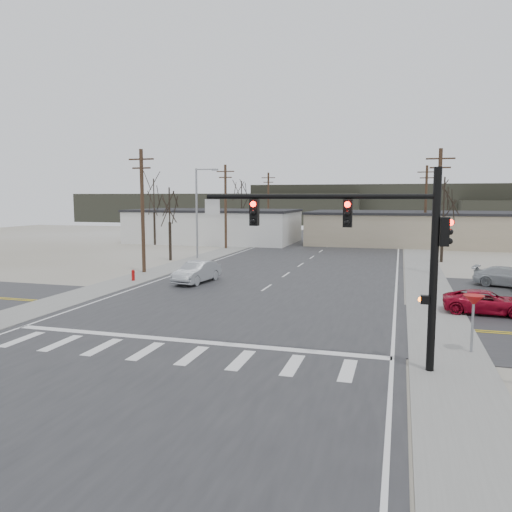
# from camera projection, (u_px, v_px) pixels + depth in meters

# --- Properties ---
(ground) EXTENTS (140.00, 140.00, 0.00)m
(ground) POSITION_uv_depth(u_px,v_px,m) (228.00, 315.00, 26.36)
(ground) COLOR beige
(ground) RESTS_ON ground
(main_road) EXTENTS (18.00, 110.00, 0.05)m
(main_road) POSITION_uv_depth(u_px,v_px,m) (289.00, 273.00, 40.66)
(main_road) COLOR #262629
(main_road) RESTS_ON ground
(cross_road) EXTENTS (90.00, 10.00, 0.04)m
(cross_road) POSITION_uv_depth(u_px,v_px,m) (228.00, 314.00, 26.36)
(cross_road) COLOR #262629
(cross_road) RESTS_ON ground
(sidewalk_left) EXTENTS (3.00, 90.00, 0.06)m
(sidewalk_left) POSITION_uv_depth(u_px,v_px,m) (193.00, 261.00, 48.36)
(sidewalk_left) COLOR gray
(sidewalk_left) RESTS_ON ground
(sidewalk_right) EXTENTS (3.00, 90.00, 0.06)m
(sidewalk_right) POSITION_uv_depth(u_px,v_px,m) (423.00, 270.00, 42.50)
(sidewalk_right) COLOR gray
(sidewalk_right) RESTS_ON ground
(traffic_signal_mast) EXTENTS (8.95, 0.43, 7.20)m
(traffic_signal_mast) POSITION_uv_depth(u_px,v_px,m) (378.00, 240.00, 17.71)
(traffic_signal_mast) COLOR black
(traffic_signal_mast) RESTS_ON ground
(fire_hydrant) EXTENTS (0.24, 0.24, 0.87)m
(fire_hydrant) POSITION_uv_depth(u_px,v_px,m) (133.00, 275.00, 36.76)
(fire_hydrant) COLOR #A50C0C
(fire_hydrant) RESTS_ON ground
(yield_sign) EXTENTS (0.80, 0.80, 2.35)m
(yield_sign) POSITION_uv_depth(u_px,v_px,m) (474.00, 302.00, 19.60)
(yield_sign) COLOR gray
(yield_sign) RESTS_ON ground
(building_left_far) EXTENTS (22.30, 12.30, 4.50)m
(building_left_far) POSITION_uv_depth(u_px,v_px,m) (214.00, 226.00, 68.67)
(building_left_far) COLOR silver
(building_left_far) RESTS_ON ground
(building_right_far) EXTENTS (26.30, 14.30, 4.30)m
(building_right_far) POSITION_uv_depth(u_px,v_px,m) (411.00, 228.00, 65.30)
(building_right_far) COLOR tan
(building_right_far) RESTS_ON ground
(upole_left_b) EXTENTS (2.20, 0.30, 10.00)m
(upole_left_b) POSITION_uv_depth(u_px,v_px,m) (143.00, 209.00, 40.37)
(upole_left_b) COLOR #402A1D
(upole_left_b) RESTS_ON ground
(upole_left_c) EXTENTS (2.20, 0.30, 10.00)m
(upole_left_c) POSITION_uv_depth(u_px,v_px,m) (226.00, 205.00, 59.45)
(upole_left_c) COLOR #402A1D
(upole_left_c) RESTS_ON ground
(upole_left_d) EXTENTS (2.20, 0.30, 10.00)m
(upole_left_d) POSITION_uv_depth(u_px,v_px,m) (268.00, 203.00, 78.52)
(upole_left_d) COLOR #402A1D
(upole_left_d) RESTS_ON ground
(upole_right_a) EXTENTS (2.20, 0.30, 10.00)m
(upole_right_a) POSITION_uv_depth(u_px,v_px,m) (438.00, 209.00, 39.73)
(upole_right_a) COLOR #402A1D
(upole_right_a) RESTS_ON ground
(upole_right_b) EXTENTS (2.20, 0.30, 10.00)m
(upole_right_b) POSITION_uv_depth(u_px,v_px,m) (426.00, 205.00, 60.71)
(upole_right_b) COLOR #402A1D
(upole_right_b) RESTS_ON ground
(streetlight_main) EXTENTS (2.40, 0.25, 9.00)m
(streetlight_main) POSITION_uv_depth(u_px,v_px,m) (198.00, 208.00, 49.73)
(streetlight_main) COLOR gray
(streetlight_main) RESTS_ON ground
(tree_left_near) EXTENTS (3.30, 3.30, 7.35)m
(tree_left_near) POSITION_uv_depth(u_px,v_px,m) (169.00, 207.00, 48.42)
(tree_left_near) COLOR black
(tree_left_near) RESTS_ON ground
(tree_right_mid) EXTENTS (3.74, 3.74, 8.33)m
(tree_right_mid) POSITION_uv_depth(u_px,v_px,m) (444.00, 200.00, 47.00)
(tree_right_mid) COLOR black
(tree_right_mid) RESTS_ON ground
(tree_left_far) EXTENTS (3.96, 3.96, 8.82)m
(tree_left_far) POSITION_uv_depth(u_px,v_px,m) (242.00, 196.00, 73.37)
(tree_left_far) COLOR black
(tree_left_far) RESTS_ON ground
(tree_right_far) EXTENTS (3.52, 3.52, 7.84)m
(tree_right_far) POSITION_uv_depth(u_px,v_px,m) (448.00, 201.00, 71.15)
(tree_right_far) COLOR black
(tree_right_far) RESTS_ON ground
(tree_left_mid) EXTENTS (3.96, 3.96, 8.82)m
(tree_left_mid) POSITION_uv_depth(u_px,v_px,m) (154.00, 196.00, 64.13)
(tree_left_mid) COLOR black
(tree_left_mid) RESTS_ON ground
(hill_left) EXTENTS (70.00, 18.00, 7.00)m
(hill_left) POSITION_uv_depth(u_px,v_px,m) (218.00, 208.00, 123.38)
(hill_left) COLOR #333026
(hill_left) RESTS_ON ground
(hill_center) EXTENTS (80.00, 18.00, 9.00)m
(hill_center) POSITION_uv_depth(u_px,v_px,m) (430.00, 205.00, 113.24)
(hill_center) COLOR #333026
(hill_center) RESTS_ON ground
(sedan_crossing) EXTENTS (2.18, 4.83, 1.54)m
(sedan_crossing) POSITION_uv_depth(u_px,v_px,m) (197.00, 272.00, 35.98)
(sedan_crossing) COLOR #979CA1
(sedan_crossing) RESTS_ON main_road
(car_far_a) EXTENTS (4.27, 5.97, 1.61)m
(car_far_a) POSITION_uv_depth(u_px,v_px,m) (343.00, 234.00, 73.28)
(car_far_a) COLOR black
(car_far_a) RESTS_ON main_road
(car_far_b) EXTENTS (2.75, 4.79, 1.53)m
(car_far_b) POSITION_uv_depth(u_px,v_px,m) (333.00, 232.00, 76.50)
(car_far_b) COLOR black
(car_far_b) RESTS_ON main_road
(car_parked_red) EXTENTS (4.47, 2.23, 1.22)m
(car_parked_red) POSITION_uv_depth(u_px,v_px,m) (487.00, 302.00, 26.38)
(car_parked_red) COLOR maroon
(car_parked_red) RESTS_ON parking_lot
(car_parked_silver) EXTENTS (5.01, 3.28, 1.35)m
(car_parked_silver) POSITION_uv_depth(u_px,v_px,m) (509.00, 277.00, 34.26)
(car_parked_silver) COLOR #A4AAAF
(car_parked_silver) RESTS_ON parking_lot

